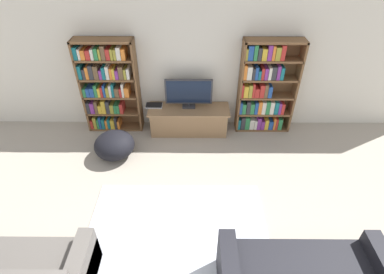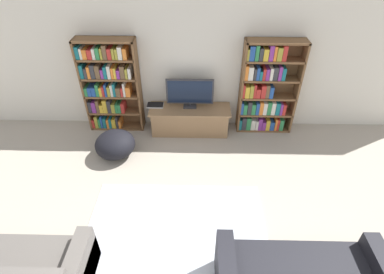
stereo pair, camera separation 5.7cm
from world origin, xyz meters
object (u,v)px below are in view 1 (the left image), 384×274
Objects in this scene: television at (189,93)px; bookshelf_right at (264,89)px; tv_stand at (189,120)px; bookshelf_left at (108,86)px; laptop at (154,105)px; beanbag_ottoman at (115,145)px.

bookshelf_right is at bearing 2.96° from television.
bookshelf_right reaches higher than tv_stand.
tv_stand is at bearing -5.16° from bookshelf_left.
bookshelf_right is at bearing 5.50° from tv_stand.
tv_stand is 1.75× the size of television.
laptop is (-0.65, 0.03, -0.29)m from television.
television reaches higher than laptop.
television is 0.71m from laptop.
bookshelf_left reaches higher than television.
bookshelf_right is 2.05× the size of television.
laptop reaches higher than tv_stand.
bookshelf_right is 1.36m from television.
television is 1.26× the size of beanbag_ottoman.
tv_stand is at bearing -174.50° from bookshelf_right.
laptop is (0.81, -0.05, -0.38)m from bookshelf_left.
bookshelf_left reaches higher than beanbag_ottoman.
laptop reaches higher than beanbag_ottoman.
television is at bearing -2.21° from laptop.
bookshelf_right is at bearing 1.28° from laptop.
bookshelf_right reaches higher than television.
television is 2.76× the size of laptop.
bookshelf_left and bookshelf_right have the same top height.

